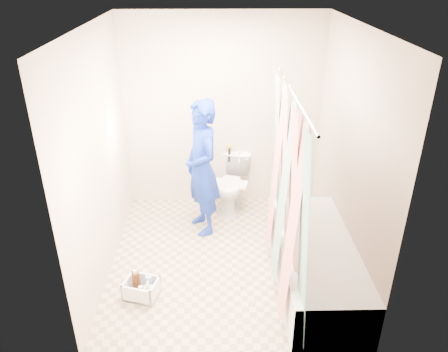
{
  "coord_description": "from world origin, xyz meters",
  "views": [
    {
      "loc": [
        -0.1,
        -3.79,
        2.91
      ],
      "look_at": [
        -0.01,
        0.29,
        0.86
      ],
      "focal_mm": 35.0,
      "sensor_mm": 36.0,
      "label": 1
    }
  ],
  "objects_px": {
    "bathtub": "(314,263)",
    "toilet": "(232,184)",
    "plumber": "(202,168)",
    "cleaning_caddy": "(142,289)"
  },
  "relations": [
    {
      "from": "bathtub",
      "to": "cleaning_caddy",
      "type": "distance_m",
      "value": 1.67
    },
    {
      "from": "bathtub",
      "to": "cleaning_caddy",
      "type": "relative_size",
      "value": 4.85
    },
    {
      "from": "bathtub",
      "to": "toilet",
      "type": "xyz_separation_m",
      "value": [
        -0.74,
        1.51,
        0.08
      ]
    },
    {
      "from": "plumber",
      "to": "cleaning_caddy",
      "type": "height_order",
      "value": "plumber"
    },
    {
      "from": "plumber",
      "to": "bathtub",
      "type": "bearing_deg",
      "value": 24.33
    },
    {
      "from": "bathtub",
      "to": "toilet",
      "type": "relative_size",
      "value": 2.52
    },
    {
      "from": "bathtub",
      "to": "plumber",
      "type": "relative_size",
      "value": 1.1
    },
    {
      "from": "cleaning_caddy",
      "to": "bathtub",
      "type": "bearing_deg",
      "value": 21.15
    },
    {
      "from": "bathtub",
      "to": "plumber",
      "type": "xyz_separation_m",
      "value": [
        -1.1,
        1.03,
        0.52
      ]
    },
    {
      "from": "toilet",
      "to": "plumber",
      "type": "height_order",
      "value": "plumber"
    }
  ]
}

